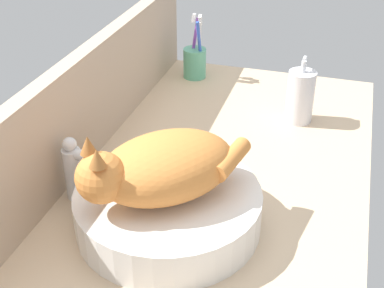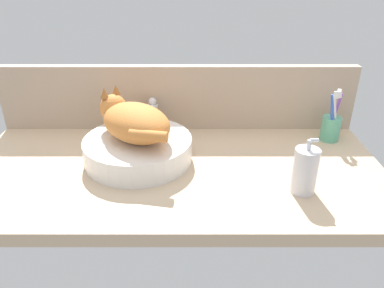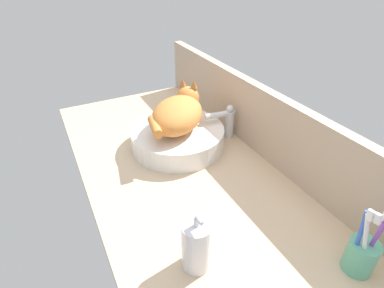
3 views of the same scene
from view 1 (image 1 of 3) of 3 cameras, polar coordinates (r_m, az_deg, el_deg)
name	(u,v)px [view 1 (image 1 of 3)]	position (r cm, az deg, el deg)	size (l,w,h in cm)	color
ground_plane	(208,201)	(109.93, 1.66, -6.06)	(129.50, 62.95, 4.00)	#D1B28E
backsplash_panel	(69,121)	(112.40, -12.98, 2.43)	(129.50, 3.60, 23.79)	tan
sink_basin	(168,209)	(98.57, -2.55, -6.90)	(34.12, 34.12, 7.54)	white
cat	(160,168)	(92.46, -3.43, -2.52)	(29.68, 29.72, 14.00)	orange
faucet	(77,167)	(105.50, -12.13, -2.44)	(4.32, 11.85, 13.60)	silver
soap_dispenser	(300,96)	(134.05, 11.47, 5.00)	(6.74, 6.74, 16.45)	silver
toothbrush_cup	(195,61)	(156.38, 0.33, 8.85)	(6.58, 6.58, 18.72)	#5BB28E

